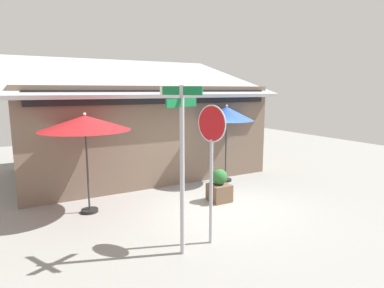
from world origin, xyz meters
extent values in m
cube|color=gray|center=(0.00, 0.00, -0.05)|extent=(28.00, 28.00, 0.10)
cube|color=#705B4C|center=(-0.61, 5.05, 1.67)|extent=(8.63, 5.29, 3.34)
cube|color=#B7BABF|center=(-0.61, 4.90, 3.77)|extent=(9.13, 5.82, 1.62)
cube|color=black|center=(-0.61, 2.36, 2.99)|extent=(8.03, 0.16, 0.44)
cylinder|color=#A8AAB2|center=(-2.10, -1.88, 1.65)|extent=(0.09, 0.09, 3.29)
cube|color=#116B38|center=(-2.10, -1.88, 3.19)|extent=(0.42, 0.82, 0.16)
cube|color=#116B38|center=(-2.10, -1.88, 2.97)|extent=(0.82, 0.42, 0.16)
cube|color=white|center=(-2.31, -1.45, 3.19)|extent=(0.06, 0.07, 0.16)
cylinder|color=#A8AAB2|center=(-1.37, -1.76, 1.11)|extent=(0.07, 0.07, 2.22)
cylinder|color=white|center=(-1.37, -1.76, 2.54)|extent=(0.20, 0.74, 0.76)
cylinder|color=red|center=(-1.37, -1.76, 2.54)|extent=(0.20, 0.69, 0.71)
cylinder|color=black|center=(-3.25, 1.27, 0.04)|extent=(0.44, 0.44, 0.08)
cylinder|color=#333335|center=(-3.25, 1.27, 1.12)|extent=(0.05, 0.05, 2.24)
cone|color=#B21E23|center=(-3.25, 1.27, 2.38)|extent=(2.31, 2.31, 0.38)
sphere|color=silver|center=(-3.25, 1.27, 2.60)|extent=(0.08, 0.08, 0.08)
cylinder|color=black|center=(1.62, 2.00, 0.04)|extent=(0.44, 0.44, 0.08)
cylinder|color=#333335|center=(1.62, 2.00, 1.11)|extent=(0.05, 0.05, 2.22)
cone|color=#2D56B7|center=(1.62, 2.00, 2.40)|extent=(1.90, 1.90, 0.47)
sphere|color=silver|center=(1.62, 2.00, 2.67)|extent=(0.08, 0.08, 0.08)
cube|color=brown|center=(0.24, 0.33, 0.25)|extent=(0.58, 0.58, 0.51)
sphere|color=#28602D|center=(0.24, 0.33, 0.73)|extent=(0.46, 0.46, 0.46)
camera|label=1|loc=(-4.84, -7.22, 3.20)|focal=30.30mm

